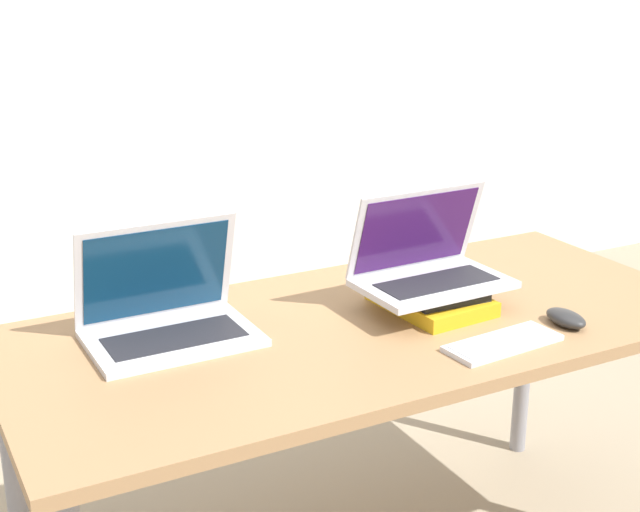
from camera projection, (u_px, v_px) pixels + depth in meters
The scene contains 7 objects.
wall_back at pixel (129, 7), 3.37m from camera, with size 8.00×0.05×2.70m.
desk at pixel (367, 349), 2.10m from camera, with size 1.67×0.76×0.72m.
laptop_left at pixel (167, 316), 1.97m from camera, with size 0.37×0.26×0.26m.
book_stack at pixel (432, 296), 2.15m from camera, with size 0.22×0.28×0.06m.
laptop_on_books at pixel (428, 265), 2.13m from camera, with size 0.36×0.24×0.23m.
wireless_keyboard at pixel (503, 343), 1.94m from camera, with size 0.28×0.12×0.01m.
mouse at pixel (566, 318), 2.05m from camera, with size 0.06×0.11×0.03m.
Camera 1 is at (-1.00, -1.27, 1.52)m, focal length 50.00 mm.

